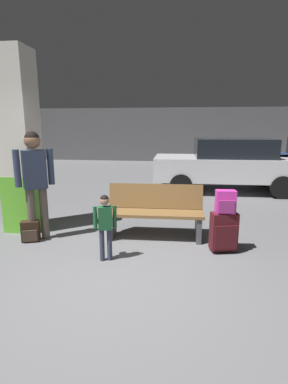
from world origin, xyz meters
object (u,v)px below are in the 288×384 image
(adult, at_px, (35,174))
(parked_car_near, at_px, (228,163))
(structural_pillar, at_px, (20,144))
(bench, at_px, (155,212))
(suitcase, at_px, (224,232))
(backpack_dark_floor, at_px, (31,231))
(backpack_bright, at_px, (226,202))
(child, at_px, (105,221))

(adult, distance_m, parked_car_near, 5.62)
(structural_pillar, xyz_separation_m, bench, (2.38, -0.14, -1.11))
(suitcase, height_order, backpack_dark_floor, suitcase)
(structural_pillar, xyz_separation_m, backpack_bright, (3.46, -0.61, -0.78))
(bench, bearing_deg, backpack_dark_floor, -167.38)
(suitcase, bearing_deg, backpack_bright, -147.92)
(bench, height_order, adult, adult)
(backpack_bright, xyz_separation_m, adult, (-2.97, 0.13, 0.32))
(backpack_dark_floor, height_order, parked_car_near, parked_car_near)
(bench, distance_m, child, 1.15)
(bench, distance_m, adult, 2.04)
(backpack_bright, distance_m, child, 1.75)
(bench, bearing_deg, backpack_bright, -23.91)
(backpack_bright, bearing_deg, bench, 156.09)
(structural_pillar, bearing_deg, backpack_dark_floor, -56.39)
(structural_pillar, height_order, parked_car_near, structural_pillar)
(structural_pillar, distance_m, backpack_bright, 3.59)
(child, bearing_deg, backpack_dark_floor, 159.35)
(structural_pillar, bearing_deg, backpack_bright, -10.04)
(structural_pillar, height_order, adult, structural_pillar)
(backpack_bright, height_order, parked_car_near, parked_car_near)
(backpack_bright, bearing_deg, adult, 177.44)
(child, bearing_deg, parked_car_near, 64.68)
(adult, height_order, parked_car_near, adult)
(child, height_order, adult, adult)
(child, distance_m, parked_car_near, 5.45)
(backpack_dark_floor, bearing_deg, bench, 12.62)
(suitcase, height_order, parked_car_near, parked_car_near)
(structural_pillar, relative_size, suitcase, 5.17)
(suitcase, bearing_deg, parked_car_near, 81.51)
(parked_car_near, bearing_deg, backpack_bright, -98.50)
(backpack_bright, xyz_separation_m, parked_car_near, (0.66, 4.42, 0.03))
(adult, relative_size, parked_car_near, 0.43)
(bench, xyz_separation_m, parked_car_near, (1.73, 3.94, 0.36))
(structural_pillar, distance_m, adult, 0.82)
(suitcase, height_order, adult, adult)
(bench, relative_size, suitcase, 2.68)
(parked_car_near, bearing_deg, bench, -113.71)
(adult, bearing_deg, backpack_bright, -2.56)
(structural_pillar, bearing_deg, suitcase, -10.03)
(bench, relative_size, adult, 0.91)
(backpack_dark_floor, bearing_deg, suitcase, -0.52)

